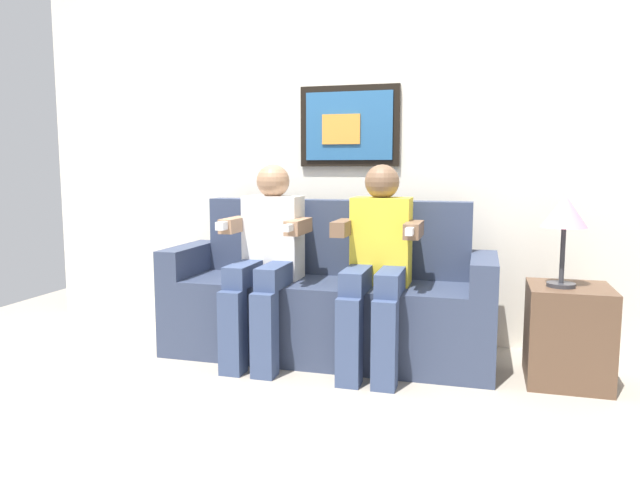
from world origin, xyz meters
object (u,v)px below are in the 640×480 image
side_table_right (568,334)px  table_lamp (565,215)px  couch (328,302)px  person_on_right (377,259)px  person_on_left (266,255)px

side_table_right → table_lamp: bearing=-150.8°
side_table_right → table_lamp: size_ratio=1.09×
couch → person_on_right: person_on_right is taller
person_on_right → person_on_left: bearing=-180.0°
person_on_left → table_lamp: 1.58m
person_on_left → person_on_right: 0.63m
couch → person_on_left: 0.46m
side_table_right → table_lamp: table_lamp is taller
person_on_right → table_lamp: size_ratio=2.41×
person_on_right → side_table_right: size_ratio=2.22×
person_on_right → table_lamp: 0.96m
person_on_left → person_on_right: same height
couch → person_on_left: size_ratio=1.69×
person_on_left → side_table_right: (1.61, 0.06, -0.36)m
side_table_right → table_lamp: 0.61m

